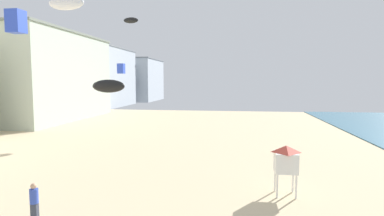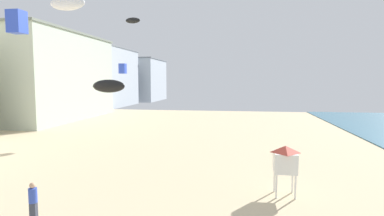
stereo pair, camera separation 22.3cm
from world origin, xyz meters
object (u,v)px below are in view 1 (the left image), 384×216
object	(u,v)px
kite_blue_box	(16,22)
kite_blue_box_2	(121,69)
lifeguard_stand	(286,159)
kite_black_parafoil	(131,20)
kite_black_parafoil_2	(109,86)
kite_white_parafoil	(66,3)
kite_flyer	(34,200)

from	to	relation	value
kite_blue_box	kite_blue_box_2	xyz separation A→B (m)	(0.80, 14.04, -2.14)
lifeguard_stand	kite_black_parafoil	bearing A→B (deg)	116.14
lifeguard_stand	kite_black_parafoil_2	world-z (taller)	kite_black_parafoil_2
kite_blue_box	lifeguard_stand	bearing A→B (deg)	-2.39
kite_blue_box	kite_black_parafoil_2	distance (m)	6.24
kite_blue_box_2	kite_black_parafoil_2	world-z (taller)	kite_blue_box_2
kite_black_parafoil	kite_blue_box_2	distance (m)	9.61
lifeguard_stand	kite_white_parafoil	xyz separation A→B (m)	(-14.77, 5.63, 9.56)
kite_black_parafoil	kite_white_parafoil	xyz separation A→B (m)	(0.83, -16.23, -1.84)
kite_white_parafoil	kite_black_parafoil_2	xyz separation A→B (m)	(4.37, -3.05, -5.95)
lifeguard_stand	kite_black_parafoil	xyz separation A→B (m)	(-15.61, 21.86, 11.39)
kite_flyer	kite_white_parafoil	xyz separation A→B (m)	(-4.16, 10.21, 10.48)
kite_blue_box	kite_flyer	bearing A→B (deg)	-49.75
kite_blue_box_2	kite_black_parafoil_2	size ratio (longest dim) A/B	0.49
lifeguard_stand	kite_blue_box_2	distance (m)	21.08
kite_flyer	lifeguard_stand	xyz separation A→B (m)	(10.61, 4.58, 0.92)
kite_flyer	kite_black_parafoil_2	world-z (taller)	kite_black_parafoil_2
kite_black_parafoil	kite_blue_box	distance (m)	21.63
kite_blue_box_2	kite_black_parafoil_2	distance (m)	12.77
kite_black_parafoil	kite_flyer	bearing A→B (deg)	-79.31
kite_blue_box_2	lifeguard_stand	bearing A→B (deg)	-45.88
kite_flyer	kite_white_parafoil	world-z (taller)	kite_white_parafoil
kite_blue_box_2	kite_white_parafoil	bearing A→B (deg)	-93.47
lifeguard_stand	kite_white_parafoil	distance (m)	18.47
lifeguard_stand	kite_blue_box_2	world-z (taller)	kite_blue_box_2
kite_blue_box_2	kite_black_parafoil_2	bearing A→B (deg)	-72.46
kite_black_parafoil	kite_black_parafoil_2	bearing A→B (deg)	-74.89
kite_black_parafoil	kite_blue_box_2	size ratio (longest dim) A/B	1.83
lifeguard_stand	kite_white_parafoil	size ratio (longest dim) A/B	0.95
kite_white_parafoil	kite_blue_box_2	size ratio (longest dim) A/B	2.64
lifeguard_stand	kite_black_parafoil_2	size ratio (longest dim) A/B	1.21
kite_black_parafoil	kite_blue_box	xyz separation A→B (m)	(0.59, -21.23, -4.08)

